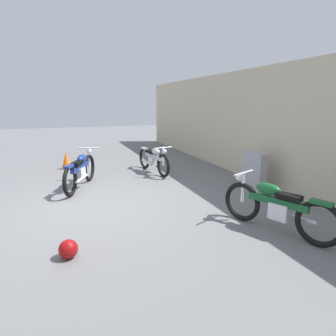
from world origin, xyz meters
The scene contains 8 objects.
ground_plane centered at (0.00, 0.00, 0.00)m, with size 40.00×40.00×0.00m, color slate.
building_wall centered at (0.00, 4.42, 1.48)m, with size 18.00×0.30×2.96m, color beige.
stone_marker centered at (0.17, 3.75, 0.46)m, with size 0.68×0.20×0.92m, color #9E9EA3.
helmet centered at (1.91, -0.56, 0.13)m, with size 0.26×0.26×0.26m, color maroon.
traffic_cone centered at (-3.73, -0.46, 0.28)m, with size 0.32×0.32×0.55m, color orange.
motorcycle_blue centered at (-1.45, -0.16, 0.44)m, with size 1.91×0.97×0.92m.
motorcycle_green centered at (2.23, 2.64, 0.43)m, with size 1.88×0.93×0.90m.
motorcycle_silver centered at (-2.28, 1.98, 0.42)m, with size 1.91×0.59×0.86m.
Camera 1 is at (5.66, -0.50, 2.07)m, focal length 30.26 mm.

